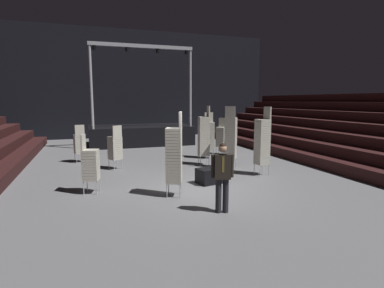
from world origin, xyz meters
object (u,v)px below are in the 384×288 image
object	(u,v)px
stage_riser	(140,134)
chair_stack_rear_centre	(115,147)
man_with_tie	(222,173)
chair_stack_rear_left	(90,164)
chair_stack_rear_right	(209,136)
chair_stack_mid_centre	(79,143)
chair_stack_front_left	(231,138)
chair_stack_aisle_left	(262,141)
equipment_road_case	(211,176)
chair_stack_mid_left	(204,136)
chair_stack_mid_right	(174,155)
chair_stack_front_right	(221,136)

from	to	relation	value
stage_riser	chair_stack_rear_centre	distance (m)	7.32
man_with_tie	chair_stack_rear_left	distance (m)	4.15
man_with_tie	chair_stack_rear_right	bearing A→B (deg)	-93.42
stage_riser	chair_stack_mid_centre	bearing A→B (deg)	-125.59
chair_stack_mid_centre	chair_stack_rear_left	world-z (taller)	chair_stack_rear_left
chair_stack_front_left	stage_riser	bearing A→B (deg)	143.64
chair_stack_rear_left	chair_stack_aisle_left	xyz separation A→B (m)	(6.14, 0.40, 0.38)
equipment_road_case	chair_stack_front_left	bearing A→B (deg)	49.04
stage_riser	man_with_tie	world-z (taller)	stage_riser
chair_stack_rear_right	chair_stack_aisle_left	bearing A→B (deg)	112.57
chair_stack_rear_centre	chair_stack_mid_centre	bearing A→B (deg)	97.82
chair_stack_mid_left	equipment_road_case	bearing A→B (deg)	170.43
chair_stack_mid_left	chair_stack_mid_right	distance (m)	4.59
man_with_tie	chair_stack_rear_right	size ratio (longest dim) A/B	0.80
chair_stack_mid_right	stage_riser	bearing A→B (deg)	17.87
man_with_tie	equipment_road_case	world-z (taller)	man_with_tie
chair_stack_mid_right	chair_stack_rear_right	distance (m)	6.16
chair_stack_rear_left	chair_stack_rear_centre	world-z (taller)	same
stage_riser	chair_stack_aisle_left	distance (m)	10.22
stage_riser	chair_stack_rear_centre	bearing A→B (deg)	-107.27
chair_stack_rear_right	equipment_road_case	bearing A→B (deg)	81.86
chair_stack_front_right	chair_stack_rear_centre	distance (m)	5.85
chair_stack_mid_left	chair_stack_front_left	bearing A→B (deg)	-134.48
stage_riser	chair_stack_rear_right	xyz separation A→B (m)	(2.35, -6.01, 0.44)
stage_riser	chair_stack_front_right	xyz separation A→B (m)	(3.37, -5.11, 0.27)
man_with_tie	chair_stack_mid_right	distance (m)	1.87
stage_riser	chair_stack_rear_centre	xyz separation A→B (m)	(-2.17, -6.99, 0.23)
chair_stack_rear_left	equipment_road_case	distance (m)	3.91
man_with_tie	chair_stack_rear_left	bearing A→B (deg)	-26.21
chair_stack_rear_right	chair_stack_aisle_left	size ratio (longest dim) A/B	0.87
chair_stack_rear_centre	chair_stack_aisle_left	xyz separation A→B (m)	(5.15, -2.78, 0.38)
chair_stack_rear_centre	chair_stack_front_left	bearing A→B (deg)	-44.39
chair_stack_front_left	chair_stack_mid_left	world-z (taller)	same
equipment_road_case	chair_stack_rear_centre	bearing A→B (deg)	131.15
man_with_tie	stage_riser	bearing A→B (deg)	-74.43
chair_stack_mid_right	chair_stack_rear_right	bearing A→B (deg)	-9.20
chair_stack_rear_left	chair_stack_rear_right	xyz separation A→B (m)	(5.52, 4.15, 0.21)
chair_stack_rear_left	chair_stack_aisle_left	size ratio (longest dim) A/B	0.70
chair_stack_mid_left	chair_stack_rear_centre	xyz separation A→B (m)	(-3.73, 0.37, -0.38)
man_with_tie	chair_stack_mid_left	xyz separation A→B (m)	(1.65, 5.59, 0.28)
chair_stack_front_right	chair_stack_mid_centre	bearing A→B (deg)	42.83
chair_stack_front_right	chair_stack_rear_right	distance (m)	1.37
chair_stack_front_left	chair_stack_front_right	xyz separation A→B (m)	(1.02, 3.24, -0.34)
chair_stack_front_left	chair_stack_rear_centre	world-z (taller)	chair_stack_front_left
chair_stack_mid_left	chair_stack_rear_centre	distance (m)	3.76
chair_stack_rear_centre	equipment_road_case	world-z (taller)	chair_stack_rear_centre
man_with_tie	equipment_road_case	xyz separation A→B (m)	(0.79, 2.68, -0.75)
man_with_tie	chair_stack_mid_centre	bearing A→B (deg)	-50.31
chair_stack_front_right	chair_stack_aisle_left	size ratio (longest dim) A/B	0.73
chair_stack_front_right	chair_stack_mid_right	distance (m)	7.47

